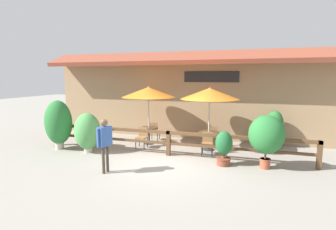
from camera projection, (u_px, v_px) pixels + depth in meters
ground_plane at (159, 164)px, 9.08m from camera, size 60.00×60.00×0.00m
building_facade at (187, 94)px, 12.64m from camera, size 14.28×1.49×4.23m
patio_railing at (168, 138)px, 9.97m from camera, size 10.40×0.14×0.95m
patio_umbrella_near at (148, 92)px, 11.52m from camera, size 2.37×2.37×2.59m
dining_table_near at (149, 131)px, 11.76m from camera, size 0.84×0.84×0.75m
chair_near_streetside at (142, 136)px, 11.14m from camera, size 0.43×0.43×0.87m
chair_near_wallside at (154, 130)px, 12.43m from camera, size 0.45×0.45×0.87m
patio_umbrella_middle at (210, 94)px, 10.50m from camera, size 2.37×2.37×2.59m
dining_table_middle at (209, 136)px, 10.75m from camera, size 0.84×0.84×0.75m
chair_middle_streetside at (207, 142)px, 10.12m from camera, size 0.46×0.46×0.87m
chair_middle_wallside at (212, 135)px, 11.37m from camera, size 0.46×0.46×0.87m
potted_plant_entrance_palm at (224, 147)px, 8.86m from camera, size 0.57×0.51×1.19m
potted_plant_small_flowering at (267, 135)px, 8.48m from camera, size 1.14×1.02×1.77m
potted_plant_corner_fern at (87, 132)px, 10.38m from camera, size 1.06×0.96×1.59m
potted_plant_tall_tropical at (58, 123)px, 10.82m from camera, size 1.13×1.02×2.04m
potted_plant_broad_leaf at (274, 127)px, 11.12m from camera, size 0.69×0.62×1.58m
pedestrian at (105, 138)px, 8.09m from camera, size 0.31×0.59×1.72m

